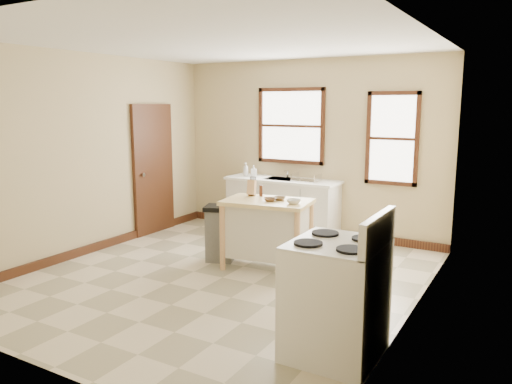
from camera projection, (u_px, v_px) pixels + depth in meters
floor at (223, 278)px, 6.12m from camera, size 5.00×5.00×0.00m
ceiling at (220, 41)px, 5.63m from camera, size 5.00×5.00×0.00m
wall_back at (308, 148)px, 8.01m from camera, size 4.50×0.04×2.80m
wall_left at (88, 155)px, 6.98m from camera, size 0.04×5.00×2.80m
wall_right at (417, 178)px, 4.77m from camera, size 0.04×5.00×2.80m
window_main at (291, 126)px, 8.08m from camera, size 1.17×0.06×1.22m
window_side at (392, 139)px, 7.29m from camera, size 0.77×0.06×1.37m
door_left at (153, 169)px, 8.13m from camera, size 0.06×0.90×2.10m
baseboard_back at (306, 230)px, 8.22m from camera, size 4.50×0.04×0.12m
baseboard_left at (95, 247)px, 7.20m from camera, size 0.04×5.00×0.12m
sink_counter at (282, 207)px, 8.06m from camera, size 1.86×0.62×0.92m
faucet at (288, 171)px, 8.12m from camera, size 0.03×0.03×0.22m
soap_bottle_a at (246, 169)px, 8.25m from camera, size 0.10×0.11×0.22m
soap_bottle_b at (254, 171)px, 8.23m from camera, size 0.11×0.11×0.18m
dish_rack at (306, 178)px, 7.72m from camera, size 0.50×0.44×0.10m
kitchen_island at (267, 234)px, 6.42m from camera, size 1.18×0.84×0.89m
knife_block at (252, 188)px, 6.65m from camera, size 0.12×0.12×0.20m
pepper_grinder at (261, 191)px, 6.58m from camera, size 0.05×0.05×0.15m
bowl_a at (270, 199)px, 6.28m from camera, size 0.22×0.22×0.04m
bowl_b at (279, 199)px, 6.34m from camera, size 0.20×0.20×0.04m
bowl_c at (294, 202)px, 6.11m from camera, size 0.18×0.18×0.06m
trash_bin at (220, 233)px, 6.73m from camera, size 0.48×0.44×0.76m
gas_stove at (336, 283)px, 4.16m from camera, size 0.79×0.80×1.25m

